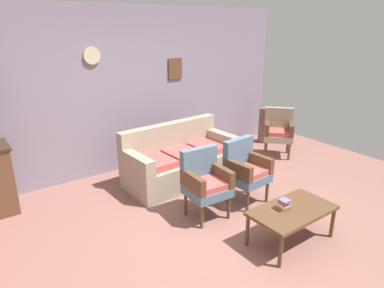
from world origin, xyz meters
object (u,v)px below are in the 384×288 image
(book_stack_on_table, at_px, (284,204))
(armchair_near_cabinet, at_px, (246,168))
(floor_vase_by_wall, at_px, (264,125))
(coffee_table, at_px, (292,212))
(floral_couch, at_px, (180,161))
(wingback_chair_by_fireplace, at_px, (278,130))
(armchair_near_couch_end, at_px, (205,181))

(book_stack_on_table, bearing_deg, armchair_near_cabinet, 70.69)
(armchair_near_cabinet, height_order, floor_vase_by_wall, armchair_near_cabinet)
(armchair_near_cabinet, xyz_separation_m, coffee_table, (-0.25, -1.02, -0.12))
(floral_couch, distance_m, wingback_chair_by_fireplace, 2.16)
(armchair_near_cabinet, height_order, wingback_chair_by_fireplace, same)
(wingback_chair_by_fireplace, distance_m, coffee_table, 2.84)
(floral_couch, xyz_separation_m, armchair_near_couch_end, (-0.35, -1.09, 0.17))
(armchair_near_couch_end, bearing_deg, floral_couch, 72.35)
(armchair_near_couch_end, relative_size, armchair_near_cabinet, 1.00)
(wingback_chair_by_fireplace, bearing_deg, floral_couch, 175.77)
(book_stack_on_table, bearing_deg, coffee_table, -39.56)
(wingback_chair_by_fireplace, relative_size, floor_vase_by_wall, 1.21)
(floor_vase_by_wall, bearing_deg, coffee_table, -132.25)
(armchair_near_couch_end, distance_m, wingback_chair_by_fireplace, 2.66)
(wingback_chair_by_fireplace, distance_m, book_stack_on_table, 2.85)
(floral_couch, distance_m, book_stack_on_table, 2.07)
(wingback_chair_by_fireplace, bearing_deg, armchair_near_cabinet, -152.04)
(wingback_chair_by_fireplace, bearing_deg, coffee_table, -136.02)
(armchair_near_cabinet, distance_m, coffee_table, 1.06)
(armchair_near_couch_end, height_order, floor_vase_by_wall, armchair_near_couch_end)
(floral_couch, xyz_separation_m, floor_vase_by_wall, (2.51, 0.53, 0.05))
(floral_couch, bearing_deg, book_stack_on_table, -89.43)
(armchair_near_couch_end, bearing_deg, book_stack_on_table, -69.29)
(book_stack_on_table, xyz_separation_m, floor_vase_by_wall, (2.49, 2.59, -0.11))
(armchair_near_couch_end, xyz_separation_m, coffee_table, (0.45, -1.04, -0.12))
(floral_couch, bearing_deg, armchair_near_cabinet, -72.33)
(floral_couch, relative_size, armchair_near_cabinet, 2.06)
(book_stack_on_table, bearing_deg, armchair_near_couch_end, 110.71)
(floral_couch, bearing_deg, floor_vase_by_wall, 11.82)
(coffee_table, bearing_deg, book_stack_on_table, 140.44)
(coffee_table, xyz_separation_m, book_stack_on_table, (-0.08, 0.07, 0.10))
(floral_couch, relative_size, coffee_table, 1.86)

